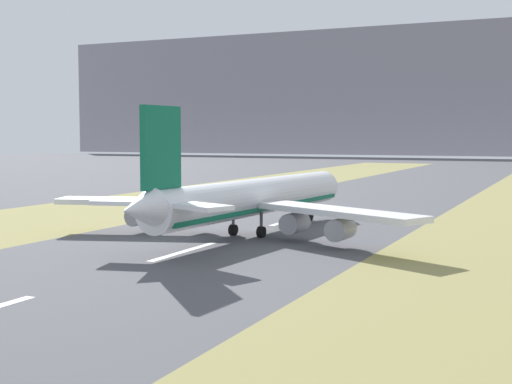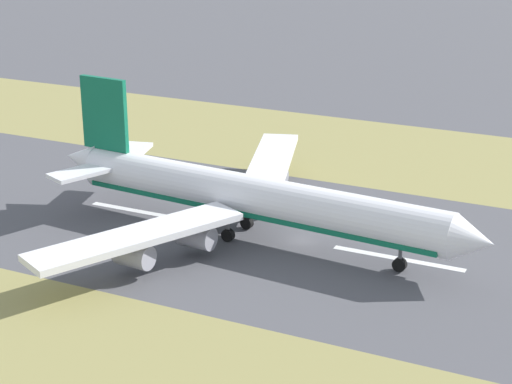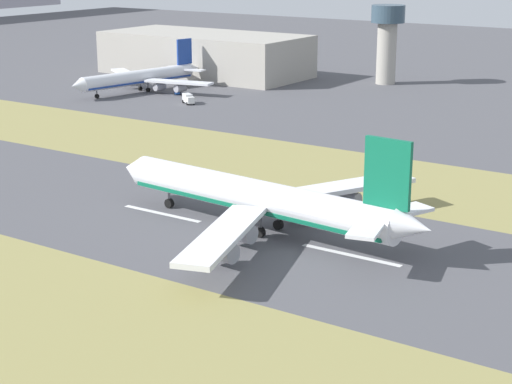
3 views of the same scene
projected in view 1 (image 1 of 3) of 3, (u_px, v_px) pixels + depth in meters
ground_plane at (260, 229)px, 123.94m from camera, size 800.00×800.00×0.00m
grass_median_west at (54, 217)px, 142.41m from camera, size 40.00×600.00×0.01m
centreline_dash_mid at (185, 251)px, 100.33m from camera, size 1.20×18.00×0.01m
centreline_dash_far at (289, 220)px, 136.66m from camera, size 1.20×18.00×0.01m
airplane_main_jet at (250, 199)px, 115.52m from camera, size 63.94×67.22×20.20m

